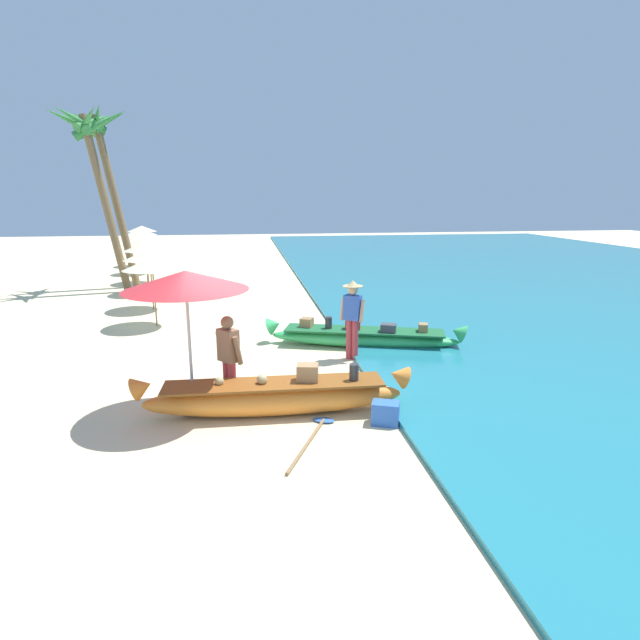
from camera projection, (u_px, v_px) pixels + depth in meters
ground_plane at (263, 402)px, 8.97m from camera, size 80.00×80.00×0.00m
sea at (637, 293)px, 18.68m from camera, size 24.00×56.00×0.10m
boat_orange_foreground at (275, 397)px, 8.42m from camera, size 4.62×0.77×0.84m
boat_green_midground at (363, 337)px, 12.20m from camera, size 4.74×2.03×0.71m
person_vendor_hatted at (352, 314)px, 11.08m from camera, size 0.56×0.47×1.79m
person_tourist_customer at (229, 355)px, 8.67m from camera, size 0.50×0.55×1.59m
patio_umbrella_large at (186, 281)px, 8.03m from camera, size 2.00×2.00×2.41m
parasol_row_0 at (152, 264)px, 13.77m from camera, size 1.60×1.60×1.91m
parasol_row_1 at (149, 255)px, 15.87m from camera, size 1.60×1.60×1.91m
parasol_row_2 at (146, 246)px, 18.46m from camera, size 1.60×1.60×1.91m
parasol_row_3 at (144, 241)px, 20.72m from camera, size 1.60×1.60×1.91m
parasol_row_4 at (141, 236)px, 23.25m from camera, size 1.60×1.60×1.91m
parasol_row_5 at (141, 232)px, 25.81m from camera, size 1.60×1.60×1.91m
parasol_row_6 at (142, 229)px, 28.27m from camera, size 1.60×1.60×1.91m
palm_tree_tall_inland at (91, 146)px, 17.87m from camera, size 2.79×2.30×6.66m
palm_tree_leaning_seaward at (102, 149)px, 18.80m from camera, size 2.47×2.71×6.77m
cooler_box at (385, 413)px, 8.07m from camera, size 0.50×0.43×0.37m
paddle at (313, 435)px, 7.66m from camera, size 0.96×1.73×0.05m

